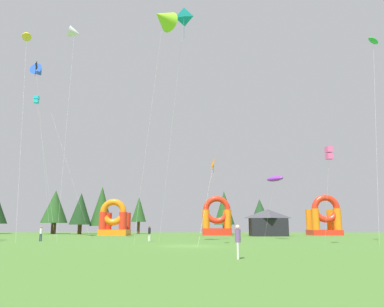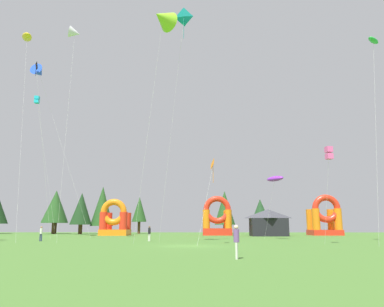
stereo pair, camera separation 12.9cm
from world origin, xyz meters
TOP-DOWN VIEW (x-y plane):
  - ground_plane at (0.00, 0.00)m, footprint 120.00×120.00m
  - kite_white_delta at (-14.12, 10.01)m, footprint 1.85×4.61m
  - kite_pink_box at (12.34, 1.76)m, footprint 0.69×1.98m
  - kite_yellow_parafoil at (-22.36, 14.86)m, footprint 7.43×12.08m
  - kite_green_parafoil at (17.99, 3.23)m, footprint 4.00×4.62m
  - kite_purple_parafoil at (9.86, 13.37)m, footprint 2.25×4.35m
  - kite_cyan_box at (-24.27, 23.46)m, footprint 4.58×0.81m
  - kite_blue_delta at (-22.47, 19.45)m, footprint 10.16×2.22m
  - kite_lime_delta at (-2.56, 1.32)m, footprint 3.94×3.42m
  - kite_orange_diamond at (2.11, 1.64)m, footprint 1.73×2.59m
  - kite_teal_diamond at (-0.65, 2.53)m, footprint 3.13×3.79m
  - kite_black_diamond at (-18.70, 10.48)m, footprint 2.26×3.38m
  - person_near_camera at (-4.43, 8.93)m, footprint 0.37×0.37m
  - person_left_edge at (2.67, -11.75)m, footprint 0.33×0.33m
  - person_far_side at (-15.83, 8.82)m, footprint 0.30×0.30m
  - inflatable_orange_dome at (-13.23, 31.54)m, footprint 4.56×4.68m
  - inflatable_red_slide at (3.81, 32.79)m, footprint 4.82×4.17m
  - inflatable_yellow_castle at (22.01, 33.14)m, footprint 4.93×4.59m
  - festival_tent at (11.59, 28.27)m, footprint 5.52×3.85m
  - tree_row_1 at (-27.89, 43.21)m, footprint 5.20×5.20m
  - tree_row_2 at (-22.04, 41.17)m, footprint 4.17×4.17m
  - tree_row_3 at (-18.58, 43.44)m, footprint 4.47×4.47m
  - tree_row_4 at (-11.22, 44.12)m, footprint 2.95×2.95m
  - tree_row_5 at (5.81, 42.83)m, footprint 4.00×4.00m
  - tree_row_6 at (12.38, 40.41)m, footprint 3.88×3.88m

SIDE VIEW (x-z plane):
  - ground_plane at x=0.00m, z-range 0.00..0.00m
  - person_far_side at x=-15.83m, z-range 0.15..1.69m
  - person_near_camera at x=-4.43m, z-range 0.15..1.72m
  - person_left_edge at x=2.67m, z-range 0.16..1.82m
  - festival_tent at x=11.59m, z-range 0.00..4.12m
  - inflatable_orange_dome at x=-13.23m, z-range -0.81..5.13m
  - inflatable_red_slide at x=3.81m, z-range -0.88..5.61m
  - inflatable_yellow_castle at x=22.01m, z-range -0.80..5.93m
  - tree_row_6 at x=12.38m, z-range 0.85..7.42m
  - tree_row_4 at x=-11.22m, z-range 1.12..8.40m
  - tree_row_2 at x=-22.04m, z-range 0.86..8.72m
  - tree_row_5 at x=5.81m, z-range 0.85..9.19m
  - tree_row_1 at x=-27.89m, z-range 1.02..9.59m
  - tree_row_3 at x=-18.58m, z-range 0.73..10.06m
  - kite_orange_diamond at x=2.11m, z-range 3.16..10.44m
  - kite_purple_parafoil at x=9.86m, z-range 3.31..10.88m
  - kite_pink_box at x=12.34m, z-range 3.67..12.17m
  - kite_green_parafoil at x=17.99m, z-range 9.48..29.38m
  - kite_black_diamond at x=-18.70m, z-range 9.62..30.39m
  - kite_cyan_box at x=-24.27m, z-range 10.03..31.35m
  - kite_lime_delta at x=-2.56m, z-range 9.94..31.95m
  - kite_teal_diamond at x=-0.65m, z-range 10.43..32.85m
  - kite_blue_delta at x=-22.47m, z-range 11.22..35.84m
  - kite_white_delta at x=-14.12m, z-range 11.80..37.01m
  - kite_yellow_parafoil at x=-22.36m, z-range 12.92..40.23m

